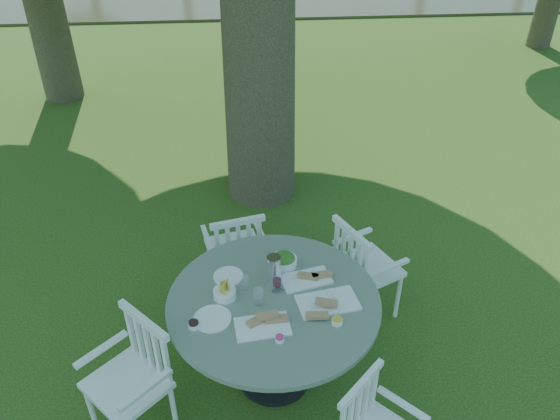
# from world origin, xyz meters

# --- Properties ---
(ground) EXTENTS (140.00, 140.00, 0.00)m
(ground) POSITION_xyz_m (0.00, 0.00, 0.00)
(ground) COLOR #1A360B
(ground) RESTS_ON ground
(table) EXTENTS (1.48, 1.48, 0.82)m
(table) POSITION_xyz_m (-0.13, -0.83, 0.67)
(table) COLOR black
(table) RESTS_ON ground
(chair_ne) EXTENTS (0.61, 0.62, 0.94)m
(chair_ne) POSITION_xyz_m (0.62, -0.21, 0.56)
(chair_ne) COLOR white
(chair_ne) RESTS_ON ground
(chair_nw) EXTENTS (0.54, 0.52, 0.91)m
(chair_nw) POSITION_xyz_m (-0.38, 0.11, 0.53)
(chair_nw) COLOR white
(chair_nw) RESTS_ON ground
(chair_sw) EXTENTS (0.66, 0.66, 0.95)m
(chair_sw) POSITION_xyz_m (-1.06, -1.15, 0.56)
(chair_sw) COLOR white
(chair_sw) RESTS_ON ground
(tableware) EXTENTS (1.16, 0.86, 0.21)m
(tableware) POSITION_xyz_m (-0.13, -0.75, 0.86)
(tableware) COLOR white
(tableware) RESTS_ON table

